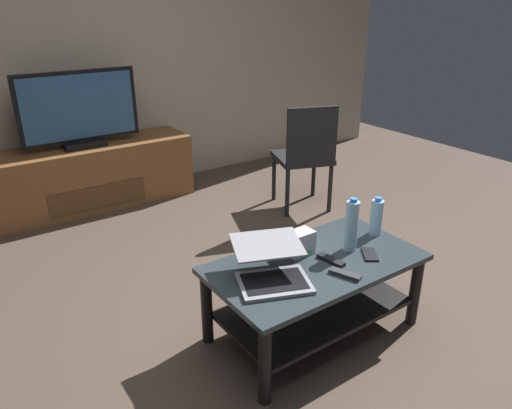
{
  "coord_description": "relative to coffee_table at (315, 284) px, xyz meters",
  "views": [
    {
      "loc": [
        -1.45,
        -1.91,
        1.69
      ],
      "look_at": [
        0.02,
        0.2,
        0.59
      ],
      "focal_mm": 33.83,
      "sensor_mm": 36.0,
      "label": 1
    }
  ],
  "objects": [
    {
      "name": "router_box",
      "position": [
        -0.02,
        0.11,
        0.2
      ],
      "size": [
        0.14,
        0.1,
        0.13
      ],
      "color": "silver",
      "rests_on": "coffee_table"
    },
    {
      "name": "ground_plane",
      "position": [
        -0.05,
        0.3,
        -0.3
      ],
      "size": [
        7.68,
        7.68,
        0.0
      ],
      "primitive_type": "plane",
      "color": "#4C3D33"
    },
    {
      "name": "cell_phone",
      "position": [
        0.27,
        -0.12,
        0.14
      ],
      "size": [
        0.14,
        0.15,
        0.01
      ],
      "primitive_type": "cube",
      "rotation": [
        0.0,
        0.0,
        -0.63
      ],
      "color": "black",
      "rests_on": "coffee_table"
    },
    {
      "name": "water_bottle_near",
      "position": [
        0.49,
        0.04,
        0.24
      ],
      "size": [
        0.07,
        0.07,
        0.23
      ],
      "color": "#99C6E5",
      "rests_on": "coffee_table"
    },
    {
      "name": "television",
      "position": [
        -0.45,
        2.41,
        0.54
      ],
      "size": [
        0.96,
        0.2,
        0.62
      ],
      "color": "black",
      "rests_on": "media_cabinet"
    },
    {
      "name": "back_wall",
      "position": [
        -0.05,
        2.76,
        1.1
      ],
      "size": [
        6.4,
        0.12,
        2.8
      ],
      "primitive_type": "cube",
      "color": "#B2A38C",
      "rests_on": "ground"
    },
    {
      "name": "water_bottle_far",
      "position": [
        0.23,
        -0.01,
        0.28
      ],
      "size": [
        0.07,
        0.07,
        0.3
      ],
      "color": "#99C6E5",
      "rests_on": "coffee_table"
    },
    {
      "name": "tv_remote",
      "position": [
        0.06,
        -0.05,
        0.15
      ],
      "size": [
        0.06,
        0.16,
        0.02
      ],
      "primitive_type": "cube",
      "rotation": [
        0.0,
        0.0,
        0.12
      ],
      "color": "black",
      "rests_on": "coffee_table"
    },
    {
      "name": "soundbar_remote",
      "position": [
        0.02,
        -0.19,
        0.15
      ],
      "size": [
        0.1,
        0.16,
        0.02
      ],
      "primitive_type": "cube",
      "rotation": [
        0.0,
        0.0,
        0.38
      ],
      "color": "#2D2D30",
      "rests_on": "coffee_table"
    },
    {
      "name": "coffee_table",
      "position": [
        0.0,
        0.0,
        0.0
      ],
      "size": [
        1.12,
        0.61,
        0.44
      ],
      "color": "#2D383D",
      "rests_on": "ground"
    },
    {
      "name": "laptop",
      "position": [
        -0.29,
        -0.0,
        0.2
      ],
      "size": [
        0.46,
        0.49,
        0.16
      ],
      "color": "gray",
      "rests_on": "coffee_table"
    },
    {
      "name": "media_cabinet",
      "position": [
        -0.45,
        2.44,
        -0.03
      ],
      "size": [
        1.78,
        0.48,
        0.55
      ],
      "color": "brown",
      "rests_on": "ground"
    },
    {
      "name": "dining_chair",
      "position": [
        1.04,
        1.32,
        0.21
      ],
      "size": [
        0.56,
        0.56,
        0.91
      ],
      "color": "black",
      "rests_on": "ground"
    }
  ]
}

